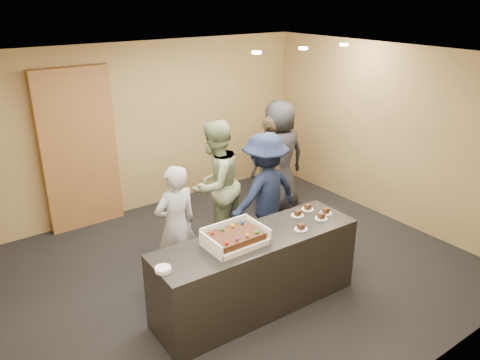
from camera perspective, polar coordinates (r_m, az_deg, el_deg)
The scene contains 17 objects.
room at distance 5.58m, azimuth -1.49°, elevation 0.63°, with size 6.04×6.00×2.70m.
serving_counter at distance 5.37m, azimuth 2.01°, elevation -11.12°, with size 2.40×0.70×0.90m, color black.
storage_cabinet at distance 7.31m, azimuth -19.02°, elevation 3.45°, with size 1.10×0.15×2.42m, color brown.
cake_box at distance 4.98m, azimuth -0.70°, elevation -7.30°, with size 0.63×0.44×0.19m.
sheet_cake at distance 4.94m, azimuth -0.55°, elevation -6.87°, with size 0.54×0.37×0.11m.
plate_stack at distance 4.60m, azimuth -9.36°, elevation -10.68°, with size 0.16×0.16×0.04m, color white.
slice_a at distance 5.31m, azimuth 7.45°, elevation -5.78°, with size 0.15×0.15×0.07m.
slice_b at distance 5.62m, azimuth 7.02°, elevation -4.12°, with size 0.15×0.15×0.07m.
slice_c at distance 5.59m, azimuth 9.88°, elevation -4.46°, with size 0.15×0.15×0.07m.
slice_d at distance 5.79m, azimuth 8.25°, elevation -3.37°, with size 0.15×0.15×0.07m.
slice_e at distance 5.73m, azimuth 10.42°, elevation -3.81°, with size 0.15×0.15×0.07m.
person_server_grey at distance 5.72m, azimuth -7.79°, elevation -5.49°, with size 0.56×0.37×1.53m, color #A5A6AA.
person_sage_man at distance 6.47m, azimuth -3.03°, elevation -0.56°, with size 0.88×0.69×1.81m, color gray.
person_navy_man at distance 6.33m, azimuth 3.04°, elevation -1.66°, with size 1.09×0.63×1.69m, color #151E3B.
person_brown_extra at distance 7.52m, azimuth 3.70°, elevation 1.88°, with size 0.95×0.39×1.61m, color brown.
person_dark_suit at distance 7.57m, azimuth 4.77°, elevation 2.87°, with size 0.90×0.58×1.83m, color #242429.
ceiling_spotlights at distance 6.64m, azimuth 7.72°, elevation 15.63°, with size 1.72×0.12×0.03m.
Camera 1 is at (-2.93, -4.30, 3.38)m, focal length 35.00 mm.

